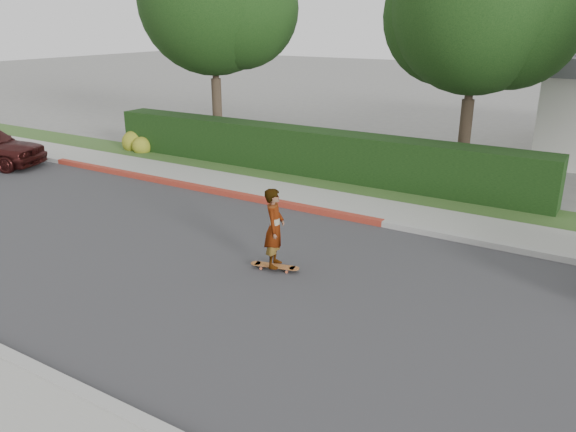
# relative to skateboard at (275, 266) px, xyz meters

# --- Properties ---
(ground) EXTENTS (120.00, 120.00, 0.00)m
(ground) POSITION_rel_skateboard_xyz_m (-0.13, -0.62, -0.09)
(ground) COLOR slate
(ground) RESTS_ON ground
(road) EXTENTS (60.00, 8.00, 0.01)m
(road) POSITION_rel_skateboard_xyz_m (-0.13, -0.62, -0.08)
(road) COLOR #2D2D30
(road) RESTS_ON ground
(curb_near) EXTENTS (60.00, 0.20, 0.15)m
(curb_near) POSITION_rel_skateboard_xyz_m (-0.13, -4.72, -0.01)
(curb_near) COLOR #9E9E99
(curb_near) RESTS_ON ground
(sidewalk_near) EXTENTS (60.00, 1.60, 0.12)m
(sidewalk_near) POSITION_rel_skateboard_xyz_m (-0.13, -5.62, -0.03)
(sidewalk_near) COLOR gray
(sidewalk_near) RESTS_ON ground
(curb_far) EXTENTS (60.00, 0.20, 0.15)m
(curb_far) POSITION_rel_skateboard_xyz_m (-0.13, 3.48, -0.01)
(curb_far) COLOR #9E9E99
(curb_far) RESTS_ON ground
(curb_red_section) EXTENTS (12.00, 0.21, 0.15)m
(curb_red_section) POSITION_rel_skateboard_xyz_m (-5.13, 3.48, -0.01)
(curb_red_section) COLOR maroon
(curb_red_section) RESTS_ON ground
(sidewalk_far) EXTENTS (60.00, 1.60, 0.12)m
(sidewalk_far) POSITION_rel_skateboard_xyz_m (-0.13, 4.38, -0.03)
(sidewalk_far) COLOR gray
(sidewalk_far) RESTS_ON ground
(planting_strip) EXTENTS (60.00, 1.60, 0.10)m
(planting_strip) POSITION_rel_skateboard_xyz_m (-0.13, 5.98, -0.04)
(planting_strip) COLOR #2D4C1E
(planting_strip) RESTS_ON ground
(hedge) EXTENTS (15.00, 1.00, 1.50)m
(hedge) POSITION_rel_skateboard_xyz_m (-3.13, 6.58, 0.66)
(hedge) COLOR black
(hedge) RESTS_ON ground
(flowering_shrub) EXTENTS (1.40, 1.00, 0.90)m
(flowering_shrub) POSITION_rel_skateboard_xyz_m (-10.14, 6.12, 0.25)
(flowering_shrub) COLOR #2D4C19
(flowering_shrub) RESTS_ON ground
(tree_left) EXTENTS (5.99, 5.21, 8.00)m
(tree_left) POSITION_rel_skateboard_xyz_m (-7.65, 8.07, 5.18)
(tree_left) COLOR #33261C
(tree_left) RESTS_ON ground
(tree_center) EXTENTS (5.66, 4.84, 7.44)m
(tree_center) POSITION_rel_skateboard_xyz_m (1.35, 8.57, 4.82)
(tree_center) COLOR #33261C
(tree_center) RESTS_ON ground
(skateboard) EXTENTS (1.03, 0.43, 0.09)m
(skateboard) POSITION_rel_skateboard_xyz_m (0.00, 0.00, 0.00)
(skateboard) COLOR #BC5633
(skateboard) RESTS_ON ground
(skateboarder) EXTENTS (0.56, 0.68, 1.60)m
(skateboarder) POSITION_rel_skateboard_xyz_m (0.00, 0.00, 0.81)
(skateboarder) COLOR white
(skateboarder) RESTS_ON skateboard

